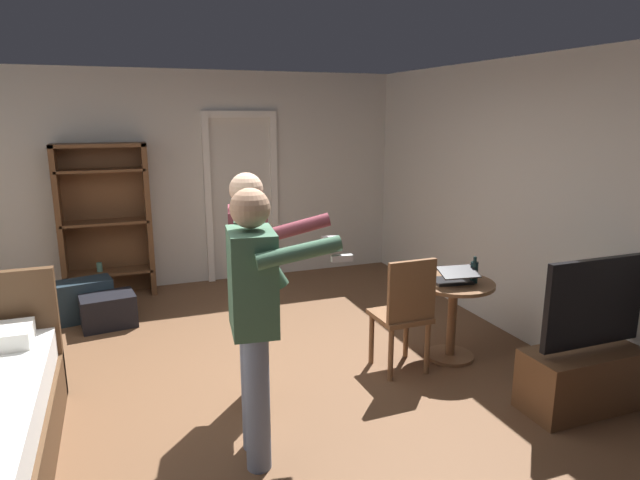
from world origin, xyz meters
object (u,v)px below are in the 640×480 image
bottle_on_table (474,272)px  person_blue_shirt (255,310)px  person_striped_shirt (251,276)px  side_table (453,306)px  suitcase_small (108,310)px  laptop (454,278)px  tv_flatscreen (597,364)px  wooden_chair (405,310)px  bookshelf (105,215)px  suitcase_dark (84,300)px

bottle_on_table → person_blue_shirt: 2.20m
person_striped_shirt → side_table: bearing=4.5°
person_blue_shirt → suitcase_small: bearing=108.8°
laptop → bottle_on_table: bearing=-11.9°
tv_flatscreen → person_blue_shirt: (-2.49, 0.26, 0.66)m
bottle_on_table → person_blue_shirt: person_blue_shirt is taller
laptop → tv_flatscreen: bearing=-59.9°
laptop → wooden_chair: (-0.49, -0.06, -0.21)m
bookshelf → bottle_on_table: (2.94, -2.92, -0.17)m
person_striped_shirt → bottle_on_table: bearing=1.8°
bookshelf → suitcase_small: bookshelf is taller
bookshelf → person_striped_shirt: bearing=-71.5°
laptop → suitcase_dark: bearing=144.6°
suitcase_small → side_table: bearing=-40.4°
person_blue_shirt → suitcase_dark: size_ratio=3.02×
bottle_on_table → laptop: bearing=168.1°
bookshelf → person_striped_shirt: (1.00, -2.98, 0.02)m
tv_flatscreen → side_table: tv_flatscreen is taller
bookshelf → side_table: (2.80, -2.84, -0.49)m
laptop → suitcase_small: laptop is taller
laptop → side_table: bearing=50.0°
person_blue_shirt → person_striped_shirt: 0.66m
suitcase_small → laptop: bearing=-41.4°
wooden_chair → suitcase_small: size_ratio=1.91×
side_table → bottle_on_table: bottle_on_table is taller
suitcase_small → person_striped_shirt: bearing=-70.0°
tv_flatscreen → bottle_on_table: (-0.41, 0.97, 0.48)m
wooden_chair → suitcase_dark: bearing=138.9°
side_table → suitcase_dark: side_table is taller
suitcase_dark → side_table: bearing=-46.4°
wooden_chair → suitcase_small: wooden_chair is taller
tv_flatscreen → suitcase_small: size_ratio=2.24×
bookshelf → side_table: size_ratio=2.54×
suitcase_small → wooden_chair: bearing=-47.6°
side_table → suitcase_small: 3.39m
side_table → wooden_chair: 0.54m
tv_flatscreen → suitcase_dark: bearing=138.8°
bookshelf → wooden_chair: bearing=-52.3°
bookshelf → person_blue_shirt: (0.87, -3.63, 0.01)m
laptop → person_striped_shirt: (-1.77, -0.10, 0.24)m
side_table → laptop: bearing=-130.0°
tv_flatscreen → suitcase_dark: 4.80m
side_table → person_blue_shirt: 2.15m
suitcase_dark → suitcase_small: 0.37m
laptop → bookshelf: bearing=133.8°
wooden_chair → suitcase_dark: size_ratio=1.75×
side_table → person_blue_shirt: (-1.94, -0.79, 0.50)m
bottle_on_table → person_blue_shirt: (-2.08, -0.71, 0.18)m
bookshelf → tv_flatscreen: bookshelf is taller
tv_flatscreen → side_table: bearing=117.6°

